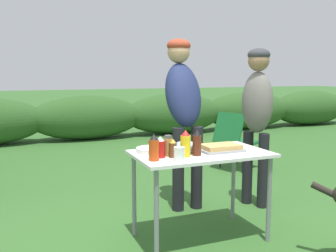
{
  "coord_description": "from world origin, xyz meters",
  "views": [
    {
      "loc": [
        -1.38,
        -2.67,
        1.38
      ],
      "look_at": [
        -0.07,
        0.53,
        0.89
      ],
      "focal_mm": 40.0,
      "sensor_mm": 36.0,
      "label": 1
    }
  ],
  "objects_px": {
    "plate_stack": "(152,150)",
    "mustard_bottle": "(185,144)",
    "paper_cup_stack": "(179,154)",
    "food_tray": "(221,148)",
    "standing_person_in_olive_jacket": "(257,108)",
    "folding_table": "(201,161)",
    "hot_sauce_bottle": "(154,148)",
    "beer_bottle": "(173,149)",
    "camp_chair_green_behind_table": "(236,137)",
    "bbq_sauce_bottle": "(197,143)",
    "mixing_bowl": "(186,147)",
    "spice_jar": "(168,146)",
    "ketchup_bottle": "(160,147)",
    "standing_person_in_red_jacket": "(183,101)"
  },
  "relations": [
    {
      "from": "plate_stack",
      "to": "standing_person_in_olive_jacket",
      "type": "relative_size",
      "value": 0.16
    },
    {
      "from": "plate_stack",
      "to": "mustard_bottle",
      "type": "height_order",
      "value": "mustard_bottle"
    },
    {
      "from": "folding_table",
      "to": "beer_bottle",
      "type": "xyz_separation_m",
      "value": [
        -0.29,
        -0.09,
        0.15
      ]
    },
    {
      "from": "hot_sauce_bottle",
      "to": "standing_person_in_red_jacket",
      "type": "distance_m",
      "value": 1.16
    },
    {
      "from": "folding_table",
      "to": "plate_stack",
      "type": "bearing_deg",
      "value": 159.46
    },
    {
      "from": "standing_person_in_olive_jacket",
      "to": "camp_chair_green_behind_table",
      "type": "distance_m",
      "value": 1.6
    },
    {
      "from": "mustard_bottle",
      "to": "bbq_sauce_bottle",
      "type": "distance_m",
      "value": 0.1
    },
    {
      "from": "plate_stack",
      "to": "beer_bottle",
      "type": "height_order",
      "value": "beer_bottle"
    },
    {
      "from": "plate_stack",
      "to": "mixing_bowl",
      "type": "bearing_deg",
      "value": -21.7
    },
    {
      "from": "hot_sauce_bottle",
      "to": "beer_bottle",
      "type": "relative_size",
      "value": 1.38
    },
    {
      "from": "camp_chair_green_behind_table",
      "to": "bbq_sauce_bottle",
      "type": "bearing_deg",
      "value": -59.8
    },
    {
      "from": "ketchup_bottle",
      "to": "hot_sauce_bottle",
      "type": "relative_size",
      "value": 0.82
    },
    {
      "from": "plate_stack",
      "to": "hot_sauce_bottle",
      "type": "height_order",
      "value": "hot_sauce_bottle"
    },
    {
      "from": "paper_cup_stack",
      "to": "hot_sauce_bottle",
      "type": "relative_size",
      "value": 0.54
    },
    {
      "from": "mixing_bowl",
      "to": "plate_stack",
      "type": "bearing_deg",
      "value": 158.3
    },
    {
      "from": "camp_chair_green_behind_table",
      "to": "plate_stack",
      "type": "bearing_deg",
      "value": -68.19
    },
    {
      "from": "camp_chair_green_behind_table",
      "to": "standing_person_in_red_jacket",
      "type": "bearing_deg",
      "value": -71.36
    },
    {
      "from": "food_tray",
      "to": "plate_stack",
      "type": "distance_m",
      "value": 0.57
    },
    {
      "from": "food_tray",
      "to": "beer_bottle",
      "type": "bearing_deg",
      "value": -171.87
    },
    {
      "from": "hot_sauce_bottle",
      "to": "plate_stack",
      "type": "bearing_deg",
      "value": 73.2
    },
    {
      "from": "paper_cup_stack",
      "to": "beer_bottle",
      "type": "relative_size",
      "value": 0.74
    },
    {
      "from": "hot_sauce_bottle",
      "to": "standing_person_in_red_jacket",
      "type": "xyz_separation_m",
      "value": [
        0.66,
        0.92,
        0.26
      ]
    },
    {
      "from": "food_tray",
      "to": "standing_person_in_red_jacket",
      "type": "relative_size",
      "value": 0.2
    },
    {
      "from": "standing_person_in_red_jacket",
      "to": "mixing_bowl",
      "type": "bearing_deg",
      "value": -110.9
    },
    {
      "from": "folding_table",
      "to": "bbq_sauce_bottle",
      "type": "bearing_deg",
      "value": -131.24
    },
    {
      "from": "plate_stack",
      "to": "mustard_bottle",
      "type": "bearing_deg",
      "value": -51.29
    },
    {
      "from": "standing_person_in_olive_jacket",
      "to": "camp_chair_green_behind_table",
      "type": "bearing_deg",
      "value": 131.81
    },
    {
      "from": "mustard_bottle",
      "to": "standing_person_in_olive_jacket",
      "type": "distance_m",
      "value": 1.25
    },
    {
      "from": "ketchup_bottle",
      "to": "mustard_bottle",
      "type": "height_order",
      "value": "mustard_bottle"
    },
    {
      "from": "ketchup_bottle",
      "to": "hot_sauce_bottle",
      "type": "xyz_separation_m",
      "value": [
        -0.08,
        -0.08,
        0.02
      ]
    },
    {
      "from": "folding_table",
      "to": "plate_stack",
      "type": "height_order",
      "value": "plate_stack"
    },
    {
      "from": "plate_stack",
      "to": "camp_chair_green_behind_table",
      "type": "xyz_separation_m",
      "value": [
        1.9,
        1.72,
        -0.29
      ]
    },
    {
      "from": "hot_sauce_bottle",
      "to": "camp_chair_green_behind_table",
      "type": "xyz_separation_m",
      "value": [
        1.98,
        2.0,
        -0.37
      ]
    },
    {
      "from": "plate_stack",
      "to": "bbq_sauce_bottle",
      "type": "relative_size",
      "value": 1.26
    },
    {
      "from": "beer_bottle",
      "to": "folding_table",
      "type": "bearing_deg",
      "value": 17.65
    },
    {
      "from": "plate_stack",
      "to": "ketchup_bottle",
      "type": "xyz_separation_m",
      "value": [
        -0.0,
        -0.2,
        0.06
      ]
    },
    {
      "from": "mustard_bottle",
      "to": "standing_person_in_olive_jacket",
      "type": "bearing_deg",
      "value": 28.99
    },
    {
      "from": "mixing_bowl",
      "to": "spice_jar",
      "type": "height_order",
      "value": "spice_jar"
    },
    {
      "from": "plate_stack",
      "to": "paper_cup_stack",
      "type": "bearing_deg",
      "value": -78.29
    },
    {
      "from": "folding_table",
      "to": "hot_sauce_bottle",
      "type": "distance_m",
      "value": 0.51
    },
    {
      "from": "paper_cup_stack",
      "to": "spice_jar",
      "type": "relative_size",
      "value": 0.66
    },
    {
      "from": "mixing_bowl",
      "to": "ketchup_bottle",
      "type": "distance_m",
      "value": 0.28
    },
    {
      "from": "food_tray",
      "to": "beer_bottle",
      "type": "xyz_separation_m",
      "value": [
        -0.46,
        -0.07,
        0.04
      ]
    },
    {
      "from": "spice_jar",
      "to": "beer_bottle",
      "type": "bearing_deg",
      "value": -77.59
    },
    {
      "from": "spice_jar",
      "to": "food_tray",
      "type": "bearing_deg",
      "value": 0.26
    },
    {
      "from": "plate_stack",
      "to": "standing_person_in_red_jacket",
      "type": "distance_m",
      "value": 0.93
    },
    {
      "from": "mixing_bowl",
      "to": "ketchup_bottle",
      "type": "height_order",
      "value": "ketchup_bottle"
    },
    {
      "from": "folding_table",
      "to": "standing_person_in_red_jacket",
      "type": "distance_m",
      "value": 0.92
    },
    {
      "from": "hot_sauce_bottle",
      "to": "standing_person_in_red_jacket",
      "type": "height_order",
      "value": "standing_person_in_red_jacket"
    },
    {
      "from": "folding_table",
      "to": "spice_jar",
      "type": "bearing_deg",
      "value": -174.65
    }
  ]
}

